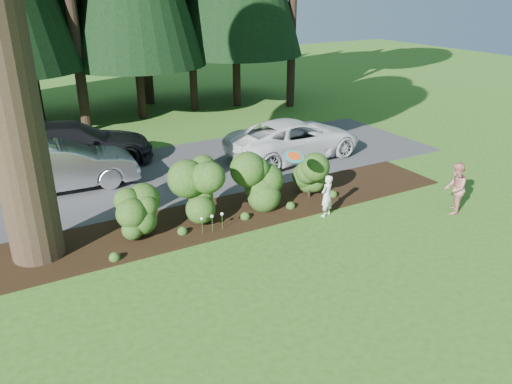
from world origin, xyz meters
TOP-DOWN VIEW (x-y plane):
  - ground at (0.00, 0.00)m, footprint 80.00×80.00m
  - mulch_bed at (0.00, 3.25)m, footprint 16.00×2.50m
  - driveway at (0.00, 7.50)m, footprint 22.00×6.00m
  - shrub_row at (0.77, 3.14)m, footprint 6.53×1.60m
  - lily_cluster at (-0.30, 2.40)m, footprint 0.69×0.09m
  - car_silver_wagon at (-3.23, 7.70)m, footprint 4.85×1.94m
  - car_white_suv at (5.19, 6.67)m, footprint 5.57×2.82m
  - car_dark_suv at (-2.48, 9.80)m, footprint 5.93×2.87m
  - child at (3.09, 1.80)m, footprint 0.54×0.45m
  - adult at (6.49, 0.13)m, footprint 0.96×0.92m
  - frisbee at (2.00, 1.94)m, footprint 0.55×0.52m

SIDE VIEW (x-z plane):
  - ground at x=0.00m, z-range 0.00..0.00m
  - driveway at x=0.00m, z-range 0.00..0.03m
  - mulch_bed at x=0.00m, z-range 0.00..0.05m
  - lily_cluster at x=-0.30m, z-range 0.21..0.78m
  - child at x=3.09m, z-range 0.00..1.26m
  - adult at x=6.49m, z-range 0.00..1.55m
  - car_white_suv at x=5.19m, z-range 0.03..1.54m
  - shrub_row at x=0.77m, z-range 0.00..1.61m
  - car_silver_wagon at x=-3.23m, z-range 0.03..1.60m
  - car_dark_suv at x=-2.48m, z-range 0.03..1.69m
  - frisbee at x=2.00m, z-range 1.87..2.09m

